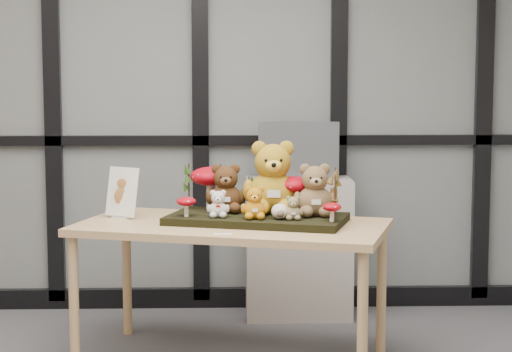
{
  "coord_description": "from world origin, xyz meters",
  "views": [
    {
      "loc": [
        0.61,
        -3.22,
        1.49
      ],
      "look_at": [
        0.76,
        1.32,
        0.96
      ],
      "focal_mm": 65.0,
      "sensor_mm": 36.0,
      "label": 1
    }
  ],
  "objects_px": {
    "display_table": "(232,237)",
    "mushroom_front_left": "(186,206)",
    "bear_small_yellow": "(255,201)",
    "plush_cream_hedgehog": "(280,211)",
    "diorama_tray": "(257,219)",
    "bear_tan_back": "(315,187)",
    "bear_pooh_yellow": "(273,173)",
    "cabinet": "(298,248)",
    "bear_white_bow": "(218,202)",
    "mushroom_back_left": "(211,186)",
    "bear_beige_small": "(293,206)",
    "sign_holder": "(122,195)",
    "bear_brown_medium": "(226,186)",
    "monitor": "(299,150)",
    "mushroom_back_right": "(293,193)",
    "mushroom_front_right": "(332,211)"
  },
  "relations": [
    {
      "from": "display_table",
      "to": "mushroom_front_left",
      "type": "relative_size",
      "value": 15.47
    },
    {
      "from": "bear_small_yellow",
      "to": "plush_cream_hedgehog",
      "type": "relative_size",
      "value": 2.09
    },
    {
      "from": "diorama_tray",
      "to": "bear_tan_back",
      "type": "height_order",
      "value": "bear_tan_back"
    },
    {
      "from": "bear_pooh_yellow",
      "to": "cabinet",
      "type": "bearing_deg",
      "value": 92.89
    },
    {
      "from": "bear_white_bow",
      "to": "mushroom_front_left",
      "type": "xyz_separation_m",
      "value": [
        -0.16,
        0.02,
        -0.02
      ]
    },
    {
      "from": "bear_tan_back",
      "to": "plush_cream_hedgehog",
      "type": "bearing_deg",
      "value": -132.39
    },
    {
      "from": "bear_pooh_yellow",
      "to": "plush_cream_hedgehog",
      "type": "distance_m",
      "value": 0.26
    },
    {
      "from": "bear_white_bow",
      "to": "mushroom_back_left",
      "type": "distance_m",
      "value": 0.3
    },
    {
      "from": "bear_white_bow",
      "to": "cabinet",
      "type": "bearing_deg",
      "value": 79.58
    },
    {
      "from": "bear_beige_small",
      "to": "bear_tan_back",
      "type": "bearing_deg",
      "value": 62.9
    },
    {
      "from": "bear_beige_small",
      "to": "sign_holder",
      "type": "xyz_separation_m",
      "value": [
        -0.87,
        0.31,
        0.02
      ]
    },
    {
      "from": "display_table",
      "to": "bear_tan_back",
      "type": "xyz_separation_m",
      "value": [
        0.42,
        0.0,
        0.25
      ]
    },
    {
      "from": "bear_brown_medium",
      "to": "mushroom_back_left",
      "type": "xyz_separation_m",
      "value": [
        -0.08,
        0.12,
        -0.01
      ]
    },
    {
      "from": "bear_tan_back",
      "to": "mushroom_front_left",
      "type": "height_order",
      "value": "bear_tan_back"
    },
    {
      "from": "cabinet",
      "to": "display_table",
      "type": "bearing_deg",
      "value": -114.56
    },
    {
      "from": "diorama_tray",
      "to": "mushroom_back_left",
      "type": "height_order",
      "value": "mushroom_back_left"
    },
    {
      "from": "bear_white_bow",
      "to": "bear_beige_small",
      "type": "bearing_deg",
      "value": 3.57
    },
    {
      "from": "monitor",
      "to": "cabinet",
      "type": "bearing_deg",
      "value": -90.0
    },
    {
      "from": "mushroom_back_right",
      "to": "cabinet",
      "type": "distance_m",
      "value": 0.9
    },
    {
      "from": "monitor",
      "to": "plush_cream_hedgehog",
      "type": "bearing_deg",
      "value": -99.49
    },
    {
      "from": "cabinet",
      "to": "mushroom_back_left",
      "type": "bearing_deg",
      "value": -129.38
    },
    {
      "from": "display_table",
      "to": "monitor",
      "type": "xyz_separation_m",
      "value": [
        0.4,
        0.9,
        0.35
      ]
    },
    {
      "from": "bear_beige_small",
      "to": "mushroom_back_right",
      "type": "bearing_deg",
      "value": 102.77
    },
    {
      "from": "bear_tan_back",
      "to": "mushroom_front_right",
      "type": "xyz_separation_m",
      "value": [
        0.07,
        -0.19,
        -0.09
      ]
    },
    {
      "from": "bear_brown_medium",
      "to": "plush_cream_hedgehog",
      "type": "height_order",
      "value": "bear_brown_medium"
    },
    {
      "from": "bear_brown_medium",
      "to": "mushroom_back_left",
      "type": "bearing_deg",
      "value": 139.1
    },
    {
      "from": "mushroom_back_left",
      "to": "cabinet",
      "type": "xyz_separation_m",
      "value": [
        0.51,
        0.62,
        -0.46
      ]
    },
    {
      "from": "bear_beige_small",
      "to": "cabinet",
      "type": "bearing_deg",
      "value": 100.87
    },
    {
      "from": "bear_small_yellow",
      "to": "cabinet",
      "type": "relative_size",
      "value": 0.21
    },
    {
      "from": "diorama_tray",
      "to": "cabinet",
      "type": "relative_size",
      "value": 1.05
    },
    {
      "from": "bear_tan_back",
      "to": "cabinet",
      "type": "xyz_separation_m",
      "value": [
        -0.01,
        0.88,
        -0.48
      ]
    },
    {
      "from": "bear_beige_small",
      "to": "display_table",
      "type": "bearing_deg",
      "value": 175.06
    },
    {
      "from": "mushroom_back_left",
      "to": "monitor",
      "type": "distance_m",
      "value": 0.83
    },
    {
      "from": "bear_white_bow",
      "to": "plush_cream_hedgehog",
      "type": "distance_m",
      "value": 0.31
    },
    {
      "from": "mushroom_front_right",
      "to": "monitor",
      "type": "relative_size",
      "value": 0.21
    },
    {
      "from": "bear_beige_small",
      "to": "sign_holder",
      "type": "distance_m",
      "value": 0.92
    },
    {
      "from": "bear_tan_back",
      "to": "mushroom_back_right",
      "type": "xyz_separation_m",
      "value": [
        -0.1,
        0.1,
        -0.04
      ]
    },
    {
      "from": "display_table",
      "to": "plush_cream_hedgehog",
      "type": "height_order",
      "value": "plush_cream_hedgehog"
    },
    {
      "from": "diorama_tray",
      "to": "mushroom_back_right",
      "type": "distance_m",
      "value": 0.24
    },
    {
      "from": "bear_brown_medium",
      "to": "mushroom_front_left",
      "type": "distance_m",
      "value": 0.26
    },
    {
      "from": "display_table",
      "to": "plush_cream_hedgehog",
      "type": "bearing_deg",
      "value": -7.16
    },
    {
      "from": "display_table",
      "to": "monitor",
      "type": "bearing_deg",
      "value": 82.73
    },
    {
      "from": "display_table",
      "to": "bear_pooh_yellow",
      "type": "distance_m",
      "value": 0.39
    },
    {
      "from": "bear_tan_back",
      "to": "mushroom_front_left",
      "type": "distance_m",
      "value": 0.65
    },
    {
      "from": "display_table",
      "to": "bear_beige_small",
      "type": "bearing_deg",
      "value": -4.94
    },
    {
      "from": "display_table",
      "to": "bear_tan_back",
      "type": "distance_m",
      "value": 0.49
    },
    {
      "from": "bear_small_yellow",
      "to": "bear_brown_medium",
      "type": "bearing_deg",
      "value": 139.6
    },
    {
      "from": "monitor",
      "to": "mushroom_front_left",
      "type": "bearing_deg",
      "value": -124.72
    },
    {
      "from": "bear_white_bow",
      "to": "plush_cream_hedgehog",
      "type": "relative_size",
      "value": 1.77
    },
    {
      "from": "bear_small_yellow",
      "to": "monitor",
      "type": "height_order",
      "value": "monitor"
    }
  ]
}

